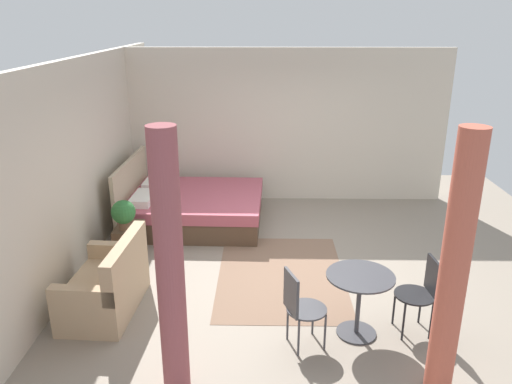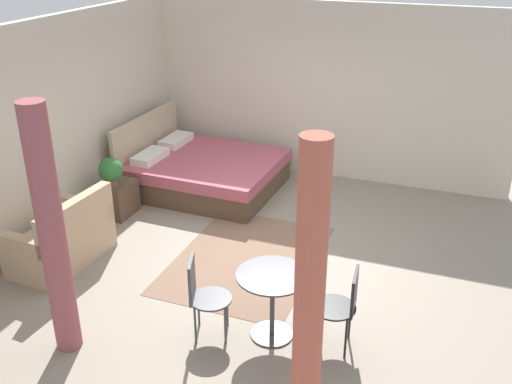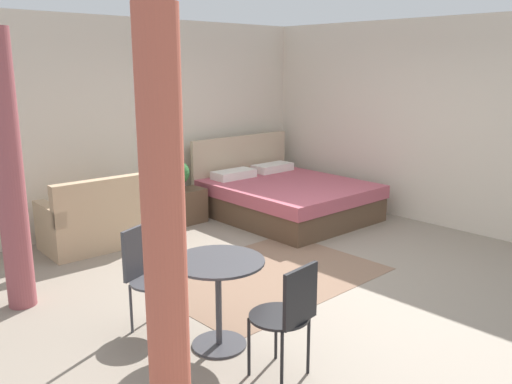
% 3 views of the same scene
% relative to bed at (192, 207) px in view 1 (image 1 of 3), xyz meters
% --- Properties ---
extents(ground_plane, '(8.52, 8.90, 0.02)m').
position_rel_bed_xyz_m(ground_plane, '(-1.48, -1.63, -0.30)').
color(ground_plane, gray).
extents(wall_back, '(8.52, 0.12, 2.82)m').
position_rel_bed_xyz_m(wall_back, '(-1.48, 1.32, 1.12)').
color(wall_back, beige).
rests_on(wall_back, ground).
extents(wall_right, '(0.12, 5.90, 2.82)m').
position_rel_bed_xyz_m(wall_right, '(1.29, -1.63, 1.12)').
color(wall_right, beige).
rests_on(wall_right, ground).
extents(area_rug, '(2.35, 1.70, 0.01)m').
position_rel_bed_xyz_m(area_rug, '(-1.81, -1.46, -0.28)').
color(area_rug, '#7F604C').
rests_on(area_rug, ground).
extents(bed, '(1.94, 2.26, 1.10)m').
position_rel_bed_xyz_m(bed, '(0.00, 0.00, 0.00)').
color(bed, brown).
rests_on(bed, ground).
extents(couch, '(1.28, 0.81, 0.90)m').
position_rel_bed_xyz_m(couch, '(-2.68, 0.63, 0.02)').
color(couch, tan).
rests_on(couch, ground).
extents(nightstand, '(0.54, 0.35, 0.48)m').
position_rel_bed_xyz_m(nightstand, '(-1.29, 0.73, -0.04)').
color(nightstand, brown).
rests_on(nightstand, ground).
extents(potted_plant, '(0.34, 0.34, 0.43)m').
position_rel_bed_xyz_m(potted_plant, '(-1.39, 0.75, 0.44)').
color(potted_plant, brown).
rests_on(potted_plant, nightstand).
extents(balcony_table, '(0.73, 0.73, 0.73)m').
position_rel_bed_xyz_m(balcony_table, '(-3.12, -2.25, 0.23)').
color(balcony_table, '#3F3F44').
rests_on(balcony_table, ground).
extents(cafe_chair_near_window, '(0.55, 0.55, 0.89)m').
position_rel_bed_xyz_m(cafe_chair_near_window, '(-3.35, -1.59, 0.24)').
color(cafe_chair_near_window, '#3F3F44').
rests_on(cafe_chair_near_window, ground).
extents(cafe_chair_near_couch, '(0.47, 0.47, 0.88)m').
position_rel_bed_xyz_m(cafe_chair_near_couch, '(-3.05, -2.96, 0.25)').
color(cafe_chair_near_couch, black).
rests_on(cafe_chair_near_couch, ground).
extents(curtain_left, '(0.25, 0.25, 2.52)m').
position_rel_bed_xyz_m(curtain_left, '(-3.99, -2.86, 0.98)').
color(curtain_left, '#C15B47').
rests_on(curtain_left, ground).
extents(curtain_right, '(0.25, 0.25, 2.52)m').
position_rel_bed_xyz_m(curtain_right, '(-3.99, -0.41, 0.98)').
color(curtain_right, '#994C51').
rests_on(curtain_right, ground).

